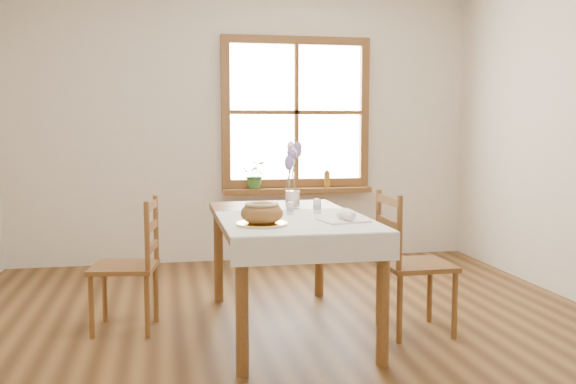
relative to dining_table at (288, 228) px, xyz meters
name	(u,v)px	position (x,y,z in m)	size (l,w,h in m)	color
ground	(297,343)	(0.00, -0.30, -0.66)	(5.00, 5.00, 0.00)	brown
room_walls	(298,60)	(0.00, -0.30, 1.04)	(4.60, 5.10, 2.65)	beige
window	(296,112)	(0.50, 2.17, 0.79)	(1.46, 0.08, 1.46)	brown
window_sill	(297,190)	(0.50, 2.10, 0.03)	(1.46, 0.20, 0.05)	brown
dining_table	(288,228)	(0.00, 0.00, 0.00)	(0.90, 1.60, 0.75)	brown
table_linen	(298,221)	(0.00, -0.30, 0.09)	(0.91, 0.99, 0.01)	white
chair_left	(124,265)	(-1.05, 0.18, -0.23)	(0.40, 0.42, 0.86)	brown
chair_right	(416,263)	(0.79, -0.23, -0.21)	(0.42, 0.44, 0.91)	brown
bread_plate	(262,224)	(-0.24, -0.45, 0.10)	(0.28, 0.28, 0.02)	silver
bread_loaf	(262,211)	(-0.24, -0.45, 0.18)	(0.24, 0.24, 0.13)	olive
egg_napkin	(343,220)	(0.26, -0.39, 0.10)	(0.26, 0.22, 0.01)	white
eggs	(343,216)	(0.26, -0.39, 0.13)	(0.20, 0.18, 0.04)	silver
salt_shaker	(290,208)	(0.00, -0.06, 0.14)	(0.05, 0.05, 0.09)	silver
pepper_shaker	(317,206)	(0.18, -0.03, 0.14)	(0.05, 0.05, 0.10)	silver
flower_vase	(293,200)	(0.10, 0.36, 0.14)	(0.10, 0.10, 0.11)	silver
lavender_bouquet	(293,168)	(0.10, 0.36, 0.36)	(0.18, 0.18, 0.33)	#735AA1
potted_plant	(255,178)	(0.08, 2.10, 0.16)	(0.24, 0.27, 0.21)	#376B2A
amber_bottle	(327,179)	(0.80, 2.10, 0.14)	(0.06, 0.06, 0.17)	#9D6A1D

